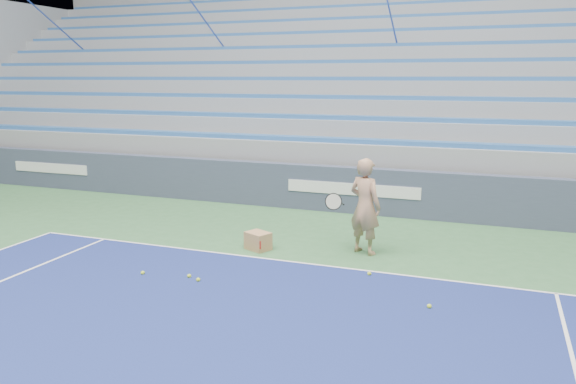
# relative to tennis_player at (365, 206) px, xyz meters

# --- Properties ---
(sponsor_barrier) EXTENTS (30.00, 0.32, 1.10)m
(sponsor_barrier) POSITION_rel_tennis_player_xyz_m (-0.94, 3.02, -0.34)
(sponsor_barrier) COLOR #394157
(sponsor_barrier) RESTS_ON ground
(bleachers) EXTENTS (31.00, 9.15, 7.30)m
(bleachers) POSITION_rel_tennis_player_xyz_m (-0.95, 8.74, 1.47)
(bleachers) COLOR gray
(bleachers) RESTS_ON ground
(tennis_player) EXTENTS (0.99, 0.94, 1.78)m
(tennis_player) POSITION_rel_tennis_player_xyz_m (0.00, 0.00, 0.00)
(tennis_player) COLOR tan
(tennis_player) RESTS_ON ground
(ball_box) EXTENTS (0.54, 0.50, 0.33)m
(ball_box) POSITION_rel_tennis_player_xyz_m (-1.92, -0.49, -0.72)
(ball_box) COLOR #AD7E53
(ball_box) RESTS_ON ground
(tennis_ball_0) EXTENTS (0.07, 0.07, 0.07)m
(tennis_ball_0) POSITION_rel_tennis_player_xyz_m (-2.13, -2.40, -0.86)
(tennis_ball_0) COLOR #C0DF2D
(tennis_ball_0) RESTS_ON ground
(tennis_ball_1) EXTENTS (0.07, 0.07, 0.07)m
(tennis_ball_1) POSITION_rel_tennis_player_xyz_m (1.44, -2.19, -0.86)
(tennis_ball_1) COLOR #C0DF2D
(tennis_ball_1) RESTS_ON ground
(tennis_ball_2) EXTENTS (0.07, 0.07, 0.07)m
(tennis_ball_2) POSITION_rel_tennis_player_xyz_m (-3.14, -2.43, -0.86)
(tennis_ball_2) COLOR #C0DF2D
(tennis_ball_2) RESTS_ON ground
(tennis_ball_3) EXTENTS (0.07, 0.07, 0.07)m
(tennis_ball_3) POSITION_rel_tennis_player_xyz_m (0.36, -1.17, -0.86)
(tennis_ball_3) COLOR #C0DF2D
(tennis_ball_3) RESTS_ON ground
(tennis_ball_4) EXTENTS (0.07, 0.07, 0.07)m
(tennis_ball_4) POSITION_rel_tennis_player_xyz_m (-2.35, -2.30, -0.86)
(tennis_ball_4) COLOR #C0DF2D
(tennis_ball_4) RESTS_ON ground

